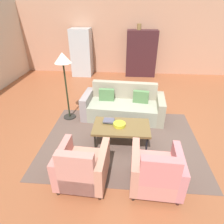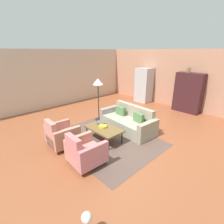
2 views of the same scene
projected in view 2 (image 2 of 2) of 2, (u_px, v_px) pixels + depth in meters
ground_plane at (122, 136)px, 5.68m from camera, size 11.18×11.18×0.00m
wall_back at (185, 80)px, 8.00m from camera, size 9.32×0.12×2.80m
wall_left at (55, 79)px, 8.37m from camera, size 0.12×8.67×2.80m
area_rug at (105, 139)px, 5.44m from camera, size 3.40×2.60×0.01m
couch at (129, 122)px, 6.08m from camera, size 2.16×1.04×0.86m
coffee_table at (104, 129)px, 5.28m from camera, size 1.20×0.70×0.43m
armchair_left at (61, 136)px, 4.95m from camera, size 0.84×0.84×0.88m
armchair_right at (84, 153)px, 4.13m from camera, size 0.83×0.83×0.88m
fruit_bowl at (103, 127)px, 5.28m from camera, size 0.26×0.26×0.07m
book_stack at (101, 123)px, 5.53m from camera, size 0.27×0.21×0.07m
cabinet at (188, 93)px, 7.68m from camera, size 1.20×0.51×1.80m
vase_tall at (189, 70)px, 7.43m from camera, size 0.16×0.16×0.22m
refrigerator at (144, 85)px, 9.25m from camera, size 0.80×0.73×1.85m
floor_lamp at (98, 86)px, 6.51m from camera, size 0.40×0.40×1.72m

